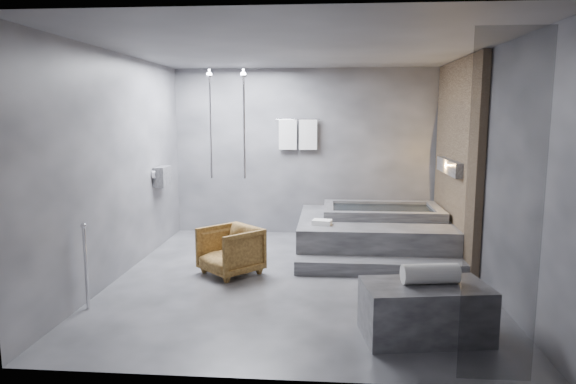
{
  "coord_description": "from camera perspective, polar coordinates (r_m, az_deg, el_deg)",
  "views": [
    {
      "loc": [
        0.39,
        -6.2,
        2.05
      ],
      "look_at": [
        -0.14,
        0.3,
        1.05
      ],
      "focal_mm": 32.0,
      "sensor_mm": 36.0,
      "label": 1
    }
  ],
  "objects": [
    {
      "name": "concrete_bench",
      "position": [
        5.0,
        14.98,
        -12.65
      ],
      "size": [
        1.21,
        0.79,
        0.51
      ],
      "primitive_type": "cube",
      "rotation": [
        0.0,
        0.0,
        0.16
      ],
      "color": "#2F2F31",
      "rests_on": "ground"
    },
    {
      "name": "room",
      "position": [
        6.45,
        4.76,
        5.85
      ],
      "size": [
        5.0,
        5.04,
        2.82
      ],
      "color": "#303133",
      "rests_on": "ground"
    },
    {
      "name": "tub_deck",
      "position": [
        7.89,
        9.39,
        -4.6
      ],
      "size": [
        2.2,
        2.0,
        0.5
      ],
      "primitive_type": "cube",
      "color": "#363639",
      "rests_on": "ground"
    },
    {
      "name": "deck_towel",
      "position": [
        7.25,
        3.8,
        -3.37
      ],
      "size": [
        0.29,
        0.24,
        0.07
      ],
      "primitive_type": "cube",
      "rotation": [
        0.0,
        0.0,
        -0.19
      ],
      "color": "white",
      "rests_on": "tub_deck"
    },
    {
      "name": "tub_step",
      "position": [
        6.8,
        10.16,
        -8.2
      ],
      "size": [
        2.2,
        0.36,
        0.18
      ],
      "primitive_type": "cube",
      "color": "#363639",
      "rests_on": "ground"
    },
    {
      "name": "driftwood_chair",
      "position": [
        6.67,
        -6.41,
        -6.48
      ],
      "size": [
        0.94,
        0.94,
        0.62
      ],
      "primitive_type": "imported",
      "rotation": [
        0.0,
        0.0,
        -0.76
      ],
      "color": "#472E11",
      "rests_on": "ground"
    },
    {
      "name": "rolled_towel",
      "position": [
        4.93,
        15.52,
        -8.75
      ],
      "size": [
        0.54,
        0.26,
        0.19
      ],
      "primitive_type": "cylinder",
      "rotation": [
        0.0,
        1.57,
        0.15
      ],
      "color": "silver",
      "rests_on": "concrete_bench"
    }
  ]
}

